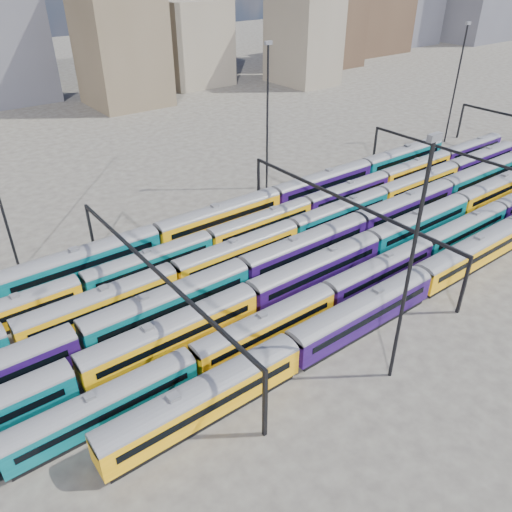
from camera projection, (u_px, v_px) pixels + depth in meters
ground at (289, 269)px, 69.45m from camera, size 500.00×500.00×0.00m
rake_0 at (470, 252)px, 67.93m from camera, size 106.48×3.12×5.26m
rake_1 at (328, 294)px, 60.09m from camera, size 113.12×2.76×4.63m
rake_2 at (371, 242)px, 70.28m from camera, size 127.03×3.10×5.22m
rake_3 at (359, 223)px, 75.17m from camera, size 129.44×3.16×5.32m
rake_4 at (292, 229)px, 74.03m from camera, size 119.34×2.91×4.90m
rake_5 at (261, 221)px, 76.46m from camera, size 131.40×2.75×4.61m
rake_6 at (156, 235)px, 71.77m from camera, size 131.72×3.21×5.42m
gantry_1 at (154, 276)px, 55.57m from camera, size 0.35×40.35×8.03m
gantry_2 at (344, 206)px, 71.12m from camera, size 0.35×40.35×8.03m
gantry_3 at (465, 161)px, 86.66m from camera, size 0.35×40.35×8.03m
mast_2 at (411, 261)px, 44.65m from camera, size 1.40×0.50×25.60m
mast_3 at (267, 113)px, 86.33m from camera, size 1.40×0.50×25.60m
mast_5 at (457, 80)px, 109.52m from camera, size 1.40×0.50×25.60m
skyline at (320, 7)px, 184.93m from camera, size 399.22×60.48×50.03m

